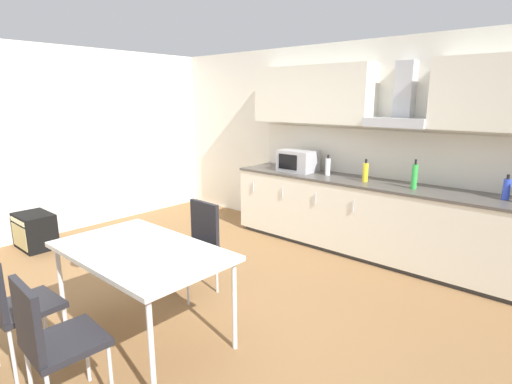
% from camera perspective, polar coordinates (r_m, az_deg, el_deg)
% --- Properties ---
extents(ground_plane, '(8.77, 7.84, 0.02)m').
position_cam_1_polar(ground_plane, '(3.78, -10.15, -16.10)').
color(ground_plane, brown).
extents(wall_back, '(7.02, 0.10, 2.52)m').
position_cam_1_polar(wall_back, '(5.39, 12.08, 6.84)').
color(wall_back, silver).
rests_on(wall_back, ground_plane).
extents(wall_left, '(0.10, 6.27, 2.52)m').
position_cam_1_polar(wall_left, '(5.98, -28.90, 6.10)').
color(wall_left, silver).
rests_on(wall_left, ground_plane).
extents(kitchen_counter, '(4.04, 0.67, 0.88)m').
position_cam_1_polar(kitchen_counter, '(4.86, 18.08, -4.01)').
color(kitchen_counter, '#333333').
rests_on(kitchen_counter, ground_plane).
extents(backsplash_tile, '(4.02, 0.02, 0.57)m').
position_cam_1_polar(backsplash_tile, '(4.99, 20.11, 4.84)').
color(backsplash_tile, silver).
rests_on(backsplash_tile, kitchen_counter).
extents(upper_wall_cabinets, '(4.02, 0.40, 0.71)m').
position_cam_1_polar(upper_wall_cabinets, '(4.80, 20.08, 12.91)').
color(upper_wall_cabinets, silver).
extents(microwave, '(0.48, 0.35, 0.28)m').
position_cam_1_polar(microwave, '(5.33, 5.99, 4.47)').
color(microwave, '#ADADB2').
rests_on(microwave, kitchen_counter).
extents(bottle_white, '(0.06, 0.06, 0.26)m').
position_cam_1_polar(bottle_white, '(5.11, 10.22, 3.62)').
color(bottle_white, white).
rests_on(bottle_white, kitchen_counter).
extents(bottle_green, '(0.06, 0.06, 0.32)m').
position_cam_1_polar(bottle_green, '(4.58, 21.70, 2.11)').
color(bottle_green, green).
rests_on(bottle_green, kitchen_counter).
extents(bottle_yellow, '(0.06, 0.06, 0.26)m').
position_cam_1_polar(bottle_yellow, '(4.80, 15.37, 2.76)').
color(bottle_yellow, yellow).
rests_on(bottle_yellow, kitchen_counter).
extents(bottle_blue, '(0.07, 0.07, 0.24)m').
position_cam_1_polar(bottle_blue, '(4.49, 32.18, 0.37)').
color(bottle_blue, blue).
rests_on(bottle_blue, kitchen_counter).
extents(dining_table, '(1.37, 0.83, 0.74)m').
position_cam_1_polar(dining_table, '(3.14, -16.12, -8.62)').
color(dining_table, silver).
rests_on(dining_table, ground_plane).
extents(chair_near_left, '(0.41, 0.41, 0.87)m').
position_cam_1_polar(chair_near_left, '(3.17, -31.57, -13.00)').
color(chair_near_left, black).
rests_on(chair_near_left, ground_plane).
extents(chair_near_right, '(0.42, 0.42, 0.87)m').
position_cam_1_polar(chair_near_right, '(2.65, -27.39, -17.69)').
color(chair_near_right, black).
rests_on(chair_near_right, ground_plane).
extents(chair_far_left, '(0.41, 0.41, 0.87)m').
position_cam_1_polar(chair_far_left, '(3.87, -8.44, -6.54)').
color(chair_far_left, black).
rests_on(chair_far_left, ground_plane).
extents(guitar_amp, '(0.52, 0.37, 0.44)m').
position_cam_1_polar(guitar_amp, '(5.71, -29.04, -4.87)').
color(guitar_amp, black).
rests_on(guitar_amp, ground_plane).
extents(pendant_lamp, '(0.32, 0.32, 0.22)m').
position_cam_1_polar(pendant_lamp, '(2.93, -17.50, 11.61)').
color(pendant_lamp, silver).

